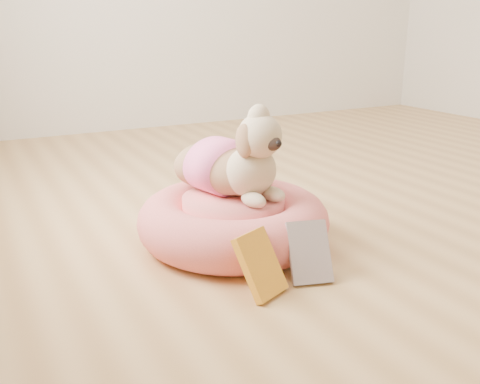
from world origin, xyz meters
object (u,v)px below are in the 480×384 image
book_yellow (260,264)px  book_white (309,252)px  dog (233,148)px  pet_bed (233,221)px

book_yellow → book_white: size_ratio=1.01×
dog → book_white: (0.06, -0.38, -0.25)m
pet_bed → dog: dog is taller
dog → book_white: dog is taller
pet_bed → book_white: bearing=-77.9°
dog → book_yellow: size_ratio=2.35×
pet_bed → dog: (0.01, 0.03, 0.26)m
pet_bed → book_yellow: book_yellow is taller
pet_bed → book_white: (0.08, -0.35, 0.00)m
pet_bed → book_white: size_ratio=3.50×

